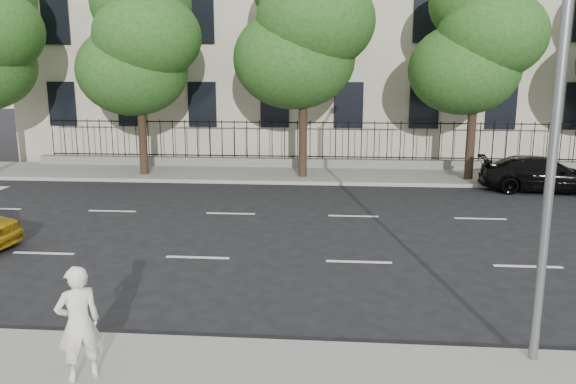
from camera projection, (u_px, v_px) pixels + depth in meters
The scene contains 10 objects.
ground at pixel (364, 303), 11.23m from camera, with size 120.00×120.00×0.00m, color black.
far_sidewalk at pixel (349, 175), 24.86m from camera, with size 60.00×4.00×0.15m, color gray.
lane_markings at pixel (356, 236), 15.86m from camera, with size 49.60×4.62×0.01m, color silver, non-canonical shape.
iron_fence at pixel (348, 157), 26.40m from camera, with size 30.00×0.50×2.20m.
street_light at pixel (551, 29), 8.23m from camera, with size 0.25×3.32×8.05m.
tree_b at pixel (140, 41), 23.78m from camera, with size 5.53×5.12×8.97m.
tree_c at pixel (305, 26), 23.09m from camera, with size 5.89×5.50×9.80m.
tree_d at pixel (477, 40), 22.63m from camera, with size 5.34×4.94×8.84m.
black_sedan at pixel (543, 174), 21.69m from camera, with size 1.91×4.70×1.37m, color black.
woman_near at pixel (78, 323), 8.01m from camera, with size 0.62×0.41×1.71m, color white.
Camera 1 is at (-0.64, -10.61, 4.50)m, focal length 35.00 mm.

